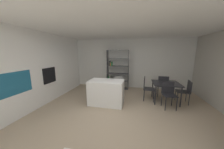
# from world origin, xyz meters

# --- Properties ---
(ground_plane) EXTENTS (9.24, 9.24, 0.00)m
(ground_plane) POSITION_xyz_m (0.00, 0.00, 0.00)
(ground_plane) COLOR tan
(ceiling_slab) EXTENTS (6.72, 6.45, 0.06)m
(ceiling_slab) POSITION_xyz_m (0.00, 0.00, 2.63)
(ceiling_slab) COLOR white
(ceiling_slab) RESTS_ON ground_plane
(back_partition) EXTENTS (6.72, 0.06, 2.60)m
(back_partition) POSITION_xyz_m (0.00, 3.20, 1.30)
(back_partition) COLOR silver
(back_partition) RESTS_ON ground_plane
(tall_cabinet_run_left) EXTENTS (0.65, 5.83, 2.60)m
(tall_cabinet_run_left) POSITION_xyz_m (-2.97, 0.00, 1.30)
(tall_cabinet_run_left) COLOR white
(tall_cabinet_run_left) RESTS_ON ground_plane
(cabinet_niche_splashback) EXTENTS (0.01, 1.01, 0.63)m
(cabinet_niche_splashback) POSITION_xyz_m (-2.65, -0.64, 1.05)
(cabinet_niche_splashback) COLOR #1E6084
(cabinet_niche_splashback) RESTS_ON ground_plane
(built_in_oven) EXTENTS (0.06, 0.59, 0.58)m
(built_in_oven) POSITION_xyz_m (-2.63, 0.64, 1.04)
(built_in_oven) COLOR black
(built_in_oven) RESTS_ON ground_plane
(kitchen_island) EXTENTS (1.25, 0.75, 0.89)m
(kitchen_island) POSITION_xyz_m (-0.46, 0.89, 0.45)
(kitchen_island) COLOR white
(kitchen_island) RESTS_ON ground_plane
(open_bookshelf) EXTENTS (1.13, 0.34, 2.02)m
(open_bookshelf) POSITION_xyz_m (-0.40, 2.82, 0.84)
(open_bookshelf) COLOR #4C4C51
(open_bookshelf) RESTS_ON ground_plane
(dining_table) EXTENTS (0.96, 0.92, 0.75)m
(dining_table) POSITION_xyz_m (1.73, 1.57, 0.67)
(dining_table) COLOR #232328
(dining_table) RESTS_ON ground_plane
(dining_chair_window_side) EXTENTS (0.48, 0.47, 0.87)m
(dining_chair_window_side) POSITION_xyz_m (2.42, 1.56, 0.52)
(dining_chair_window_side) COLOR #232328
(dining_chair_window_side) RESTS_ON ground_plane
(dining_chair_island_side) EXTENTS (0.47, 0.48, 0.93)m
(dining_chair_island_side) POSITION_xyz_m (1.03, 1.57, 0.55)
(dining_chair_island_side) COLOR #232328
(dining_chair_island_side) RESTS_ON ground_plane
(dining_chair_far) EXTENTS (0.43, 0.43, 0.92)m
(dining_chair_far) POSITION_xyz_m (1.72, 2.06, 0.56)
(dining_chair_far) COLOR #232328
(dining_chair_far) RESTS_ON ground_plane
(dining_chair_near) EXTENTS (0.47, 0.47, 0.88)m
(dining_chair_near) POSITION_xyz_m (1.71, 1.07, 0.54)
(dining_chair_near) COLOR #232328
(dining_chair_near) RESTS_ON ground_plane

